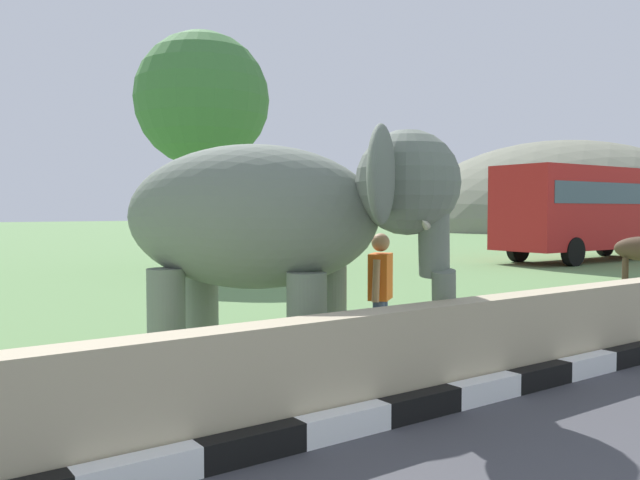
{
  "coord_description": "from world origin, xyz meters",
  "views": [
    {
      "loc": [
        -2.35,
        -0.13,
        1.95
      ],
      "look_at": [
        2.02,
        6.02,
        1.6
      ],
      "focal_mm": 36.68,
      "sensor_mm": 36.0,
      "label": 1
    }
  ],
  "objects": [
    {
      "name": "elephant",
      "position": [
        1.65,
        6.34,
        1.83
      ],
      "size": [
        3.71,
        3.92,
        2.83
      ],
      "color": "slate",
      "rests_on": "ground_plane"
    },
    {
      "name": "tree_distant",
      "position": [
        6.86,
        19.42,
        5.48
      ],
      "size": [
        4.34,
        4.34,
        7.67
      ],
      "color": "brown",
      "rests_on": "ground_plane"
    },
    {
      "name": "bus_red",
      "position": [
        20.6,
        14.22,
        2.08
      ],
      "size": [
        8.94,
        2.64,
        3.5
      ],
      "color": "#B21E1E",
      "rests_on": "ground_plane"
    },
    {
      "name": "person_handler",
      "position": [
        3.02,
        6.1,
        0.93
      ],
      "size": [
        0.57,
        0.47,
        1.66
      ],
      "color": "navy",
      "rests_on": "ground_plane"
    },
    {
      "name": "hill_east",
      "position": [
        55.0,
        38.46,
        0.0
      ],
      "size": [
        34.74,
        27.79,
        17.37
      ],
      "color": "slate",
      "rests_on": "ground_plane"
    },
    {
      "name": "barrier_parapet",
      "position": [
        2.0,
        4.53,
        0.5
      ],
      "size": [
        28.0,
        0.36,
        1.0
      ],
      "primitive_type": "cube",
      "color": "tan",
      "rests_on": "ground_plane"
    },
    {
      "name": "striped_curb",
      "position": [
        -0.35,
        4.23,
        0.12
      ],
      "size": [
        16.2,
        0.2,
        0.24
      ],
      "color": "white",
      "rests_on": "ground_plane"
    }
  ]
}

